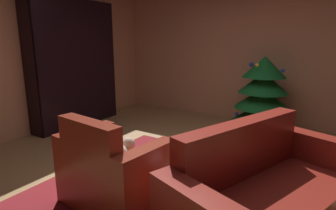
{
  "coord_description": "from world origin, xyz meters",
  "views": [
    {
      "loc": [
        1.5,
        -2.66,
        1.58
      ],
      "look_at": [
        -0.14,
        -0.06,
        0.86
      ],
      "focal_mm": 29.8,
      "sensor_mm": 36.0,
      "label": 1
    }
  ],
  "objects_px": {
    "coffee_table": "(189,164)",
    "decorated_tree": "(262,94)",
    "bookshelf_unit": "(79,65)",
    "couch_red": "(264,195)",
    "bottle_on_table": "(185,157)",
    "armchair_red": "(112,175)",
    "book_stack_on_table": "(190,155)"
  },
  "relations": [
    {
      "from": "book_stack_on_table",
      "to": "armchair_red",
      "type": "bearing_deg",
      "value": -139.65
    },
    {
      "from": "couch_red",
      "to": "coffee_table",
      "type": "distance_m",
      "value": 0.73
    },
    {
      "from": "decorated_tree",
      "to": "armchair_red",
      "type": "bearing_deg",
      "value": -101.12
    },
    {
      "from": "decorated_tree",
      "to": "couch_red",
      "type": "bearing_deg",
      "value": -75.19
    },
    {
      "from": "book_stack_on_table",
      "to": "bottle_on_table",
      "type": "height_order",
      "value": "bottle_on_table"
    },
    {
      "from": "book_stack_on_table",
      "to": "decorated_tree",
      "type": "height_order",
      "value": "decorated_tree"
    },
    {
      "from": "bookshelf_unit",
      "to": "coffee_table",
      "type": "relative_size",
      "value": 3.23
    },
    {
      "from": "decorated_tree",
      "to": "coffee_table",
      "type": "bearing_deg",
      "value": -90.51
    },
    {
      "from": "couch_red",
      "to": "decorated_tree",
      "type": "xyz_separation_m",
      "value": [
        -0.7,
        2.64,
        0.36
      ]
    },
    {
      "from": "bookshelf_unit",
      "to": "bottle_on_table",
      "type": "xyz_separation_m",
      "value": [
        3.11,
        -1.52,
        -0.56
      ]
    },
    {
      "from": "book_stack_on_table",
      "to": "decorated_tree",
      "type": "distance_m",
      "value": 2.62
    },
    {
      "from": "couch_red",
      "to": "decorated_tree",
      "type": "height_order",
      "value": "decorated_tree"
    },
    {
      "from": "coffee_table",
      "to": "book_stack_on_table",
      "type": "height_order",
      "value": "book_stack_on_table"
    },
    {
      "from": "book_stack_on_table",
      "to": "bottle_on_table",
      "type": "bearing_deg",
      "value": -72.84
    },
    {
      "from": "couch_red",
      "to": "decorated_tree",
      "type": "distance_m",
      "value": 2.76
    },
    {
      "from": "armchair_red",
      "to": "decorated_tree",
      "type": "xyz_separation_m",
      "value": [
        0.61,
        3.1,
        0.34
      ]
    },
    {
      "from": "bookshelf_unit",
      "to": "couch_red",
      "type": "relative_size",
      "value": 1.13
    },
    {
      "from": "couch_red",
      "to": "coffee_table",
      "type": "bearing_deg",
      "value": -179.11
    },
    {
      "from": "bottle_on_table",
      "to": "decorated_tree",
      "type": "distance_m",
      "value": 2.84
    },
    {
      "from": "couch_red",
      "to": "bottle_on_table",
      "type": "height_order",
      "value": "couch_red"
    },
    {
      "from": "bookshelf_unit",
      "to": "couch_red",
      "type": "height_order",
      "value": "bookshelf_unit"
    },
    {
      "from": "coffee_table",
      "to": "bottle_on_table",
      "type": "height_order",
      "value": "bottle_on_table"
    },
    {
      "from": "couch_red",
      "to": "book_stack_on_table",
      "type": "height_order",
      "value": "couch_red"
    },
    {
      "from": "armchair_red",
      "to": "book_stack_on_table",
      "type": "height_order",
      "value": "armchair_red"
    },
    {
      "from": "coffee_table",
      "to": "decorated_tree",
      "type": "height_order",
      "value": "decorated_tree"
    },
    {
      "from": "bookshelf_unit",
      "to": "bottle_on_table",
      "type": "height_order",
      "value": "bookshelf_unit"
    },
    {
      "from": "bookshelf_unit",
      "to": "couch_red",
      "type": "distance_m",
      "value": 4.08
    },
    {
      "from": "book_stack_on_table",
      "to": "bookshelf_unit",
      "type": "bearing_deg",
      "value": 156.98
    },
    {
      "from": "armchair_red",
      "to": "decorated_tree",
      "type": "distance_m",
      "value": 3.18
    },
    {
      "from": "decorated_tree",
      "to": "bookshelf_unit",
      "type": "bearing_deg",
      "value": -156.69
    },
    {
      "from": "coffee_table",
      "to": "couch_red",
      "type": "bearing_deg",
      "value": 0.89
    },
    {
      "from": "bookshelf_unit",
      "to": "bottle_on_table",
      "type": "relative_size",
      "value": 8.13
    }
  ]
}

